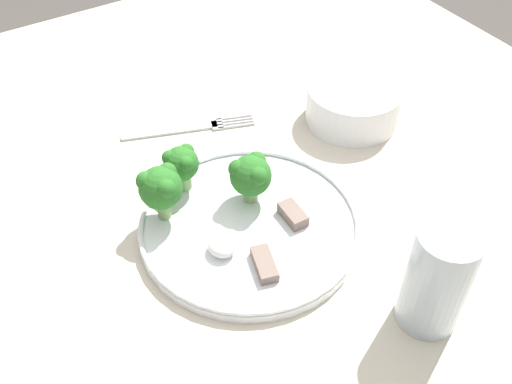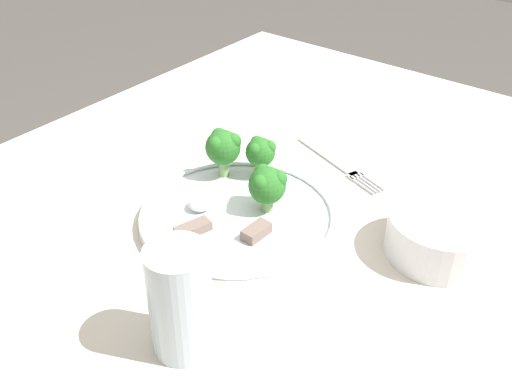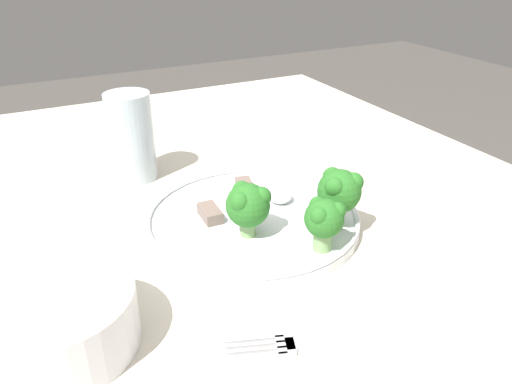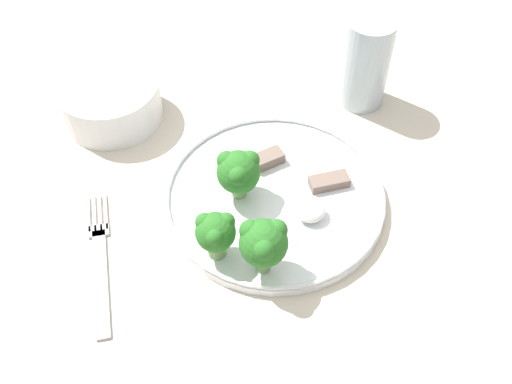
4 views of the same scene
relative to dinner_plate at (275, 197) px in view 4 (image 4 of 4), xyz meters
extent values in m
cube|color=beige|center=(-0.01, 0.08, -0.02)|extent=(1.25, 1.05, 0.03)
cylinder|color=brown|center=(0.55, 0.54, -0.41)|extent=(0.06, 0.06, 0.75)
cylinder|color=white|center=(0.00, 0.00, 0.00)|extent=(0.26, 0.26, 0.01)
torus|color=white|center=(0.00, 0.00, 0.01)|extent=(0.26, 0.26, 0.01)
cube|color=#B2B2B7|center=(-0.22, 0.00, -0.01)|extent=(0.06, 0.14, 0.00)
cube|color=#B2B2B7|center=(-0.20, 0.07, -0.01)|extent=(0.03, 0.02, 0.00)
cube|color=#B2B2B7|center=(-0.18, 0.09, -0.01)|extent=(0.02, 0.05, 0.00)
cube|color=#B2B2B7|center=(-0.19, 0.09, -0.01)|extent=(0.02, 0.05, 0.00)
cube|color=#B2B2B7|center=(-0.19, 0.09, -0.01)|extent=(0.02, 0.05, 0.00)
cube|color=#B2B2B7|center=(-0.20, 0.10, -0.01)|extent=(0.02, 0.05, 0.00)
cylinder|color=silver|center=(-0.11, 0.24, 0.02)|extent=(0.14, 0.14, 0.06)
cylinder|color=white|center=(-0.11, 0.24, 0.02)|extent=(0.11, 0.11, 0.04)
cylinder|color=#B2C1CC|center=(0.20, 0.10, 0.06)|extent=(0.07, 0.07, 0.13)
cylinder|color=silver|center=(0.20, 0.10, 0.03)|extent=(0.06, 0.06, 0.07)
cylinder|color=#7FA866|center=(-0.10, -0.04, 0.02)|extent=(0.02, 0.02, 0.02)
sphere|color=#286B23|center=(-0.10, -0.04, 0.04)|extent=(0.04, 0.04, 0.04)
sphere|color=#286B23|center=(-0.09, -0.04, 0.05)|extent=(0.02, 0.02, 0.02)
sphere|color=#286B23|center=(-0.11, -0.03, 0.05)|extent=(0.02, 0.02, 0.02)
sphere|color=#286B23|center=(-0.11, -0.05, 0.05)|extent=(0.02, 0.02, 0.02)
cylinder|color=#7FA866|center=(-0.07, -0.08, 0.02)|extent=(0.02, 0.02, 0.03)
sphere|color=#286B23|center=(-0.07, -0.08, 0.05)|extent=(0.05, 0.05, 0.05)
sphere|color=#286B23|center=(-0.05, -0.08, 0.06)|extent=(0.02, 0.02, 0.02)
sphere|color=#286B23|center=(-0.07, -0.07, 0.06)|extent=(0.02, 0.02, 0.02)
sphere|color=#286B23|center=(-0.07, -0.09, 0.06)|extent=(0.02, 0.02, 0.02)
cylinder|color=#7FA866|center=(-0.04, 0.02, 0.01)|extent=(0.02, 0.02, 0.02)
sphere|color=#286B23|center=(-0.04, 0.02, 0.04)|extent=(0.05, 0.05, 0.05)
sphere|color=#286B23|center=(-0.02, 0.02, 0.05)|extent=(0.02, 0.02, 0.02)
sphere|color=#286B23|center=(-0.04, 0.04, 0.05)|extent=(0.02, 0.02, 0.02)
sphere|color=#286B23|center=(-0.04, 0.01, 0.05)|extent=(0.02, 0.02, 0.02)
cube|color=#756056|center=(0.02, 0.05, 0.01)|extent=(0.04, 0.02, 0.01)
cube|color=#756056|center=(0.07, -0.02, 0.01)|extent=(0.05, 0.03, 0.01)
ellipsoid|color=white|center=(0.02, -0.05, 0.01)|extent=(0.03, 0.03, 0.02)
camera|label=1|loc=(0.41, -0.25, 0.53)|focal=42.00mm
camera|label=2|loc=(0.50, 0.43, 0.48)|focal=42.00mm
camera|label=3|loc=(-0.48, 0.24, 0.32)|focal=35.00mm
camera|label=4|loc=(-0.26, -0.38, 0.56)|focal=42.00mm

